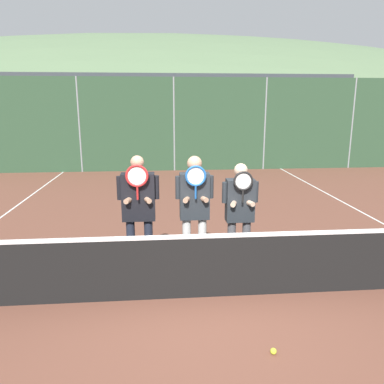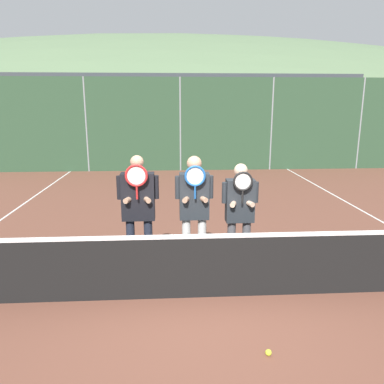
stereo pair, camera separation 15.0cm
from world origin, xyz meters
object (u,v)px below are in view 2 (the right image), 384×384
car_far_left (42,141)px  tennis_ball_on_court (268,353)px  car_center (255,139)px  player_center_right (240,209)px  car_left_of_center (154,141)px  car_right_of_center (357,140)px  player_center_left (194,205)px  player_leftmost (138,206)px

car_far_left → tennis_ball_on_court: size_ratio=69.19×
car_center → player_center_right: bearing=-103.9°
car_far_left → tennis_ball_on_court: (6.86, -14.23, -0.86)m
player_center_right → car_left_of_center: bearing=98.4°
car_center → tennis_ball_on_court: bearing=-102.1°
car_far_left → car_left_of_center: 5.11m
car_left_of_center → car_right_of_center: size_ratio=1.02×
player_center_right → player_center_left: bearing=179.6°
car_center → car_right_of_center: (4.85, -0.54, 0.01)m
player_leftmost → player_center_right: size_ratio=1.08×
player_center_right → car_far_left: car_far_left is taller
player_leftmost → player_center_right: bearing=1.0°
player_center_left → player_center_right: 0.71m
player_center_right → car_right_of_center: (7.96, 12.05, -0.12)m
player_center_left → car_right_of_center: player_center_left is taller
car_far_left → tennis_ball_on_court: car_far_left is taller
player_center_right → car_left_of_center: 12.34m
car_left_of_center → tennis_ball_on_court: bearing=-83.0°
car_far_left → car_center: bearing=2.4°
player_center_right → car_left_of_center: player_center_right is taller
player_center_left → tennis_ball_on_court: 2.42m
car_left_of_center → player_leftmost: bearing=-88.8°
player_center_left → car_right_of_center: (8.66, 12.05, -0.21)m
car_right_of_center → tennis_ball_on_court: size_ratio=66.67×
player_center_right → car_center: car_center is taller
player_center_right → car_center: bearing=76.1°
car_far_left → car_center: size_ratio=1.10×
tennis_ball_on_court → player_center_left: bearing=107.5°
car_far_left → car_right_of_center: car_right_of_center is taller
car_left_of_center → car_center: car_center is taller
tennis_ball_on_court → car_center: bearing=77.9°
player_center_left → car_center: bearing=73.2°
car_center → tennis_ball_on_court: 15.01m
player_center_left → player_center_right: bearing=-0.4°
player_leftmost → player_center_left: (0.84, 0.03, -0.01)m
player_center_left → car_far_left: (-6.20, 12.16, -0.21)m
car_right_of_center → tennis_ball_on_court: (-8.00, -14.11, -0.87)m
car_right_of_center → car_center: bearing=173.7°
player_center_right → car_center: size_ratio=0.40×
car_center → tennis_ball_on_court: car_center is taller
player_center_right → tennis_ball_on_court: player_center_right is taller
player_leftmost → player_center_right: 1.55m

